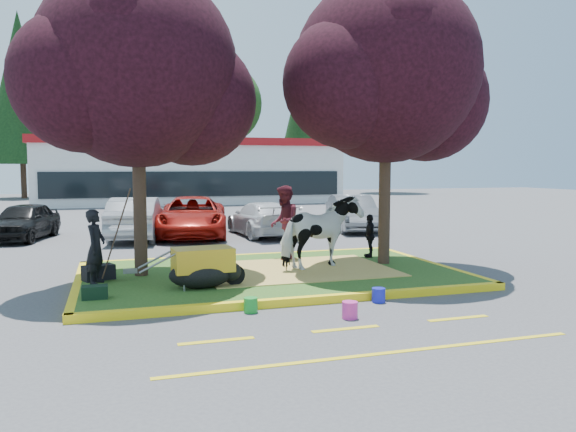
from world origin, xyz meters
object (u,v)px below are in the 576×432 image
object	(u,v)px
cow	(321,232)
bucket_blue	(379,295)
bucket_green	(251,305)
car_black	(24,221)
calf	(201,274)
handler	(96,247)
car_silver	(136,218)
bucket_pink	(350,310)
wheelbarrow	(204,260)

from	to	relation	value
cow	bucket_blue	size ratio (longest dim) A/B	7.53
bucket_green	car_black	world-z (taller)	car_black
bucket_green	bucket_blue	xyz separation A→B (m)	(2.41, 0.00, 0.00)
calf	bucket_blue	bearing A→B (deg)	-19.07
calf	car_black	distance (m)	11.12
handler	bucket_green	bearing A→B (deg)	-114.90
bucket_blue	car_silver	bearing A→B (deg)	109.69
bucket_pink	car_silver	xyz separation A→B (m)	(-2.89, 11.59, 0.58)
bucket_green	bucket_blue	world-z (taller)	bucket_blue
bucket_green	handler	bearing A→B (deg)	135.09
handler	car_silver	distance (m)	8.27
cow	car_silver	xyz separation A→B (m)	(-3.76, 7.96, -0.26)
calf	bucket_green	size ratio (longest dim) A/B	4.79
handler	wheelbarrow	xyz separation A→B (m)	(2.00, -0.96, -0.21)
wheelbarrow	bucket_pink	distance (m)	3.20
handler	car_silver	size ratio (longest dim) A/B	0.34
calf	car_silver	xyz separation A→B (m)	(-0.82, 9.21, 0.31)
handler	bucket_blue	world-z (taller)	handler
car_silver	handler	bearing A→B (deg)	91.46
bucket_green	car_silver	world-z (taller)	car_silver
cow	car_black	world-z (taller)	cow
handler	bucket_green	world-z (taller)	handler
handler	bucket_green	distance (m)	3.68
wheelbarrow	car_silver	distance (m)	9.19
cow	bucket_blue	world-z (taller)	cow
bucket_pink	car_silver	size ratio (longest dim) A/B	0.06
wheelbarrow	bucket_blue	world-z (taller)	wheelbarrow
cow	wheelbarrow	xyz separation A→B (m)	(-2.88, -1.19, -0.31)
calf	handler	distance (m)	2.24
bucket_blue	handler	bearing A→B (deg)	152.90
cow	bucket_green	xyz separation A→B (m)	(-2.33, -2.77, -0.86)
car_silver	cow	bearing A→B (deg)	124.53
bucket_green	calf	bearing A→B (deg)	111.95
bucket_blue	car_silver	distance (m)	11.41
bucket_pink	car_silver	world-z (taller)	car_silver
car_black	cow	bearing A→B (deg)	-36.47
wheelbarrow	car_silver	xyz separation A→B (m)	(-0.88, 9.15, 0.04)
bucket_pink	car_silver	distance (m)	11.96
wheelbarrow	bucket_green	xyz separation A→B (m)	(0.55, -1.58, -0.55)
calf	handler	size ratio (longest dim) A/B	0.82
car_silver	calf	bearing A→B (deg)	104.30
bucket_pink	car_black	distance (m)	14.16
bucket_green	car_black	xyz separation A→B (m)	(-5.10, 11.68, 0.51)
car_silver	car_black	bearing A→B (deg)	-5.34
wheelbarrow	bucket_blue	xyz separation A→B (m)	(2.96, -1.58, -0.55)
bucket_blue	car_black	bearing A→B (deg)	122.74
bucket_pink	bucket_blue	world-z (taller)	bucket_pink
calf	car_black	bearing A→B (deg)	121.38
wheelbarrow	cow	bearing A→B (deg)	18.32
handler	bucket_blue	xyz separation A→B (m)	(4.96, -2.54, -0.76)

